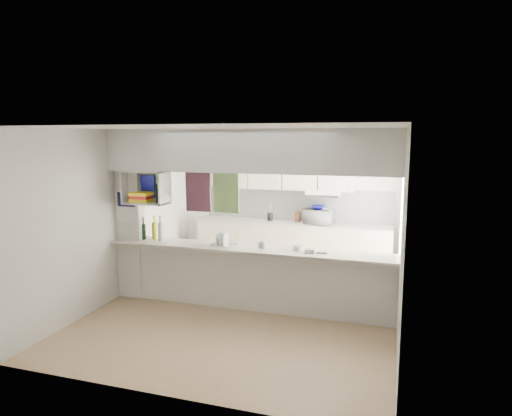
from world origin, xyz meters
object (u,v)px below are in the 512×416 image
at_px(bowl, 318,207).
at_px(dish_rack, 224,240).
at_px(wine_bottles, 153,231).
at_px(microwave, 319,217).

relative_size(bowl, dish_rack, 0.65).
bearing_deg(bowl, dish_rack, -116.39).
bearing_deg(dish_rack, wine_bottles, -174.90).
height_order(microwave, bowl, bowl).
height_order(microwave, wine_bottles, wine_bottles).
bearing_deg(wine_bottles, dish_rack, -0.97).
bearing_deg(wine_bottles, bowl, 42.83).
bearing_deg(microwave, dish_rack, 81.27).
relative_size(microwave, wine_bottles, 1.28).
xyz_separation_m(dish_rack, wine_bottles, (-1.18, 0.02, 0.06)).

